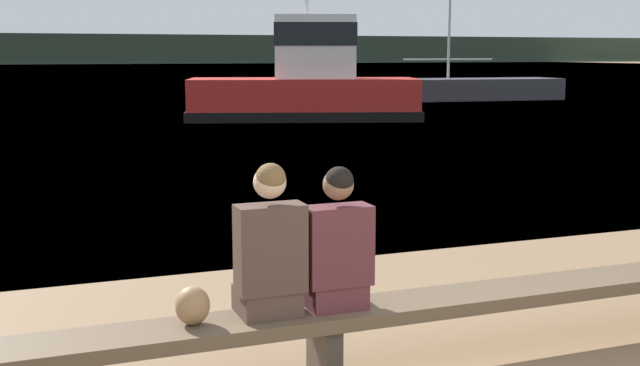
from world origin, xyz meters
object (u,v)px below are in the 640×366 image
object	(u,v)px
person_right	(337,248)
moored_sailboat	(457,89)
tugboat_red	(306,87)
shopping_bag	(193,306)
bench_main	(324,321)
person_left	(269,251)

from	to	relation	value
person_right	moored_sailboat	bearing A→B (deg)	58.06
person_right	tugboat_red	bearing A→B (deg)	70.60
person_right	shopping_bag	world-z (taller)	person_right
bench_main	person_right	size ratio (longest dim) A/B	7.80
tugboat_red	bench_main	bearing A→B (deg)	178.26
person_left	tugboat_red	world-z (taller)	tugboat_red
person_left	person_right	xyz separation A→B (m)	(0.47, 0.00, -0.03)
shopping_bag	moored_sailboat	xyz separation A→B (m)	(18.58, 28.21, -0.09)
bench_main	person_left	bearing A→B (deg)	179.64
person_left	shopping_bag	size ratio (longest dim) A/B	4.06
person_left	moored_sailboat	distance (m)	33.52
bench_main	tugboat_red	xyz separation A→B (m)	(7.24, 20.31, 0.68)
tugboat_red	person_left	bearing A→B (deg)	177.30
person_left	bench_main	bearing A→B (deg)	-0.36
person_right	tugboat_red	xyz separation A→B (m)	(7.15, 20.31, 0.17)
bench_main	person_left	world-z (taller)	person_left
tugboat_red	moored_sailboat	xyz separation A→B (m)	(10.45, 7.92, -0.56)
shopping_bag	person_right	bearing A→B (deg)	-1.17
bench_main	moored_sailboat	distance (m)	33.32
shopping_bag	tugboat_red	bearing A→B (deg)	68.14
tugboat_red	shopping_bag	bearing A→B (deg)	176.02
person_right	shopping_bag	xyz separation A→B (m)	(-0.99, 0.02, -0.29)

